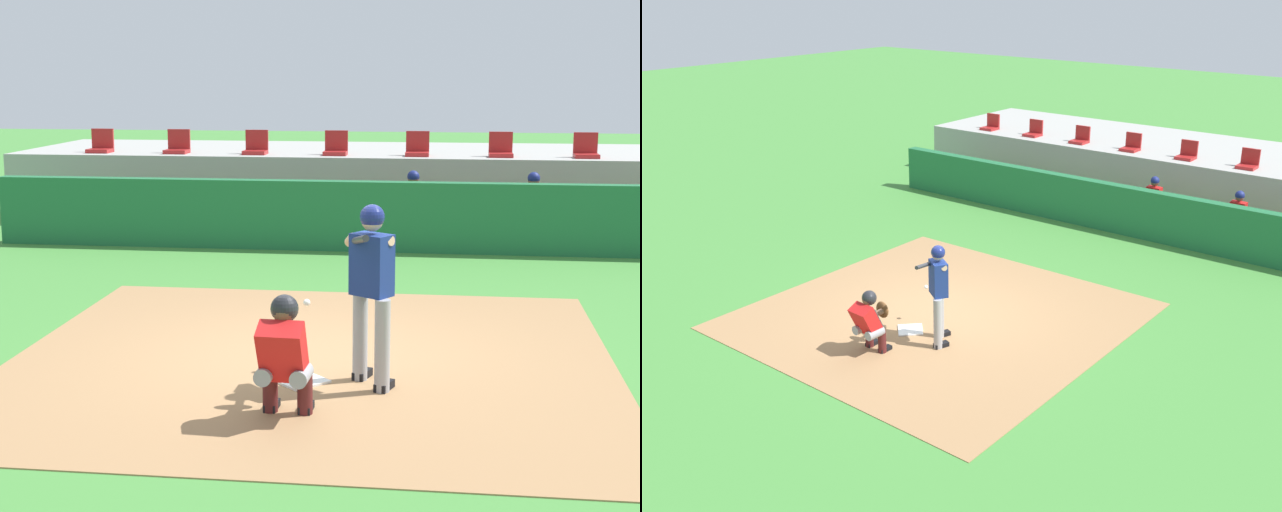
{
  "view_description": "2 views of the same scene",
  "coord_description": "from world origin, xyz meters",
  "views": [
    {
      "loc": [
        1.38,
        -9.93,
        3.04
      ],
      "look_at": [
        0.0,
        0.7,
        1.0
      ],
      "focal_mm": 54.49,
      "sensor_mm": 36.0,
      "label": 1
    },
    {
      "loc": [
        8.17,
        -9.62,
        6.0
      ],
      "look_at": [
        0.0,
        0.7,
        1.0
      ],
      "focal_mm": 41.58,
      "sensor_mm": 36.0,
      "label": 2
    }
  ],
  "objects": [
    {
      "name": "dirt_infield",
      "position": [
        0.0,
        0.0,
        0.01
      ],
      "size": [
        6.4,
        6.4,
        0.01
      ],
      "primitive_type": "cube",
      "color": "#9E754C",
      "rests_on": "ground"
    },
    {
      "name": "batter_at_plate",
      "position": [
        0.69,
        -0.82,
        1.04
      ],
      "size": [
        0.54,
        0.91,
        1.8
      ],
      "color": "#99999E",
      "rests_on": "ground"
    },
    {
      "name": "stadium_seat_0",
      "position": [
        -5.69,
        9.38,
        1.53
      ],
      "size": [
        0.46,
        0.46,
        0.48
      ],
      "color": "#A51E1E",
      "rests_on": "stands_platform"
    },
    {
      "name": "dugout_wall",
      "position": [
        0.0,
        6.5,
        0.6
      ],
      "size": [
        13.0,
        0.3,
        1.2
      ],
      "primitive_type": "cube",
      "color": "#1E6638",
      "rests_on": "ground"
    },
    {
      "name": "catcher_crouched",
      "position": [
        0.0,
        -1.78,
        0.61
      ],
      "size": [
        0.5,
        1.8,
        1.13
      ],
      "color": "gray",
      "rests_on": "ground"
    },
    {
      "name": "stadium_seat_3",
      "position": [
        -0.81,
        9.38,
        1.53
      ],
      "size": [
        0.46,
        0.46,
        0.48
      ],
      "color": "#A51E1E",
      "rests_on": "stands_platform"
    },
    {
      "name": "dugout_player_1",
      "position": [
        2.93,
        7.34,
        0.67
      ],
      "size": [
        0.49,
        0.7,
        1.3
      ],
      "color": "#939399",
      "rests_on": "ground"
    },
    {
      "name": "ground_plane",
      "position": [
        0.0,
        0.0,
        0.0
      ],
      "size": [
        80.0,
        80.0,
        0.0
      ],
      "primitive_type": "plane",
      "color": "#428438"
    },
    {
      "name": "stadium_seat_1",
      "position": [
        -4.06,
        9.38,
        1.53
      ],
      "size": [
        0.46,
        0.46,
        0.48
      ],
      "color": "#A51E1E",
      "rests_on": "stands_platform"
    },
    {
      "name": "stadium_seat_5",
      "position": [
        2.44,
        9.38,
        1.53
      ],
      "size": [
        0.46,
        0.46,
        0.48
      ],
      "color": "#A51E1E",
      "rests_on": "stands_platform"
    },
    {
      "name": "stands_platform",
      "position": [
        0.0,
        10.9,
        0.7
      ],
      "size": [
        15.0,
        4.4,
        1.4
      ],
      "primitive_type": "cube",
      "color": "#9E9E99",
      "rests_on": "ground"
    },
    {
      "name": "stadium_seat_2",
      "position": [
        -2.44,
        9.38,
        1.53
      ],
      "size": [
        0.46,
        0.46,
        0.48
      ],
      "color": "#A51E1E",
      "rests_on": "stands_platform"
    },
    {
      "name": "stadium_seat_4",
      "position": [
        0.81,
        9.38,
        1.53
      ],
      "size": [
        0.46,
        0.46,
        0.48
      ],
      "color": "#A51E1E",
      "rests_on": "stands_platform"
    },
    {
      "name": "dugout_player_0",
      "position": [
        0.81,
        7.34,
        0.67
      ],
      "size": [
        0.49,
        0.7,
        1.3
      ],
      "color": "#939399",
      "rests_on": "ground"
    },
    {
      "name": "dugout_bench",
      "position": [
        0.0,
        7.5,
        0.23
      ],
      "size": [
        11.8,
        0.44,
        0.45
      ],
      "primitive_type": "cube",
      "color": "olive",
      "rests_on": "ground"
    },
    {
      "name": "home_plate",
      "position": [
        0.0,
        -0.8,
        0.02
      ],
      "size": [
        0.62,
        0.62,
        0.02
      ],
      "primitive_type": "cube",
      "rotation": [
        0.0,
        0.0,
        0.79
      ],
      "color": "white",
      "rests_on": "dirt_infield"
    }
  ]
}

